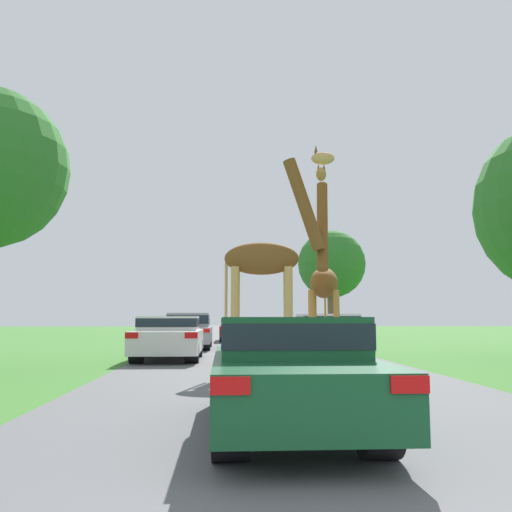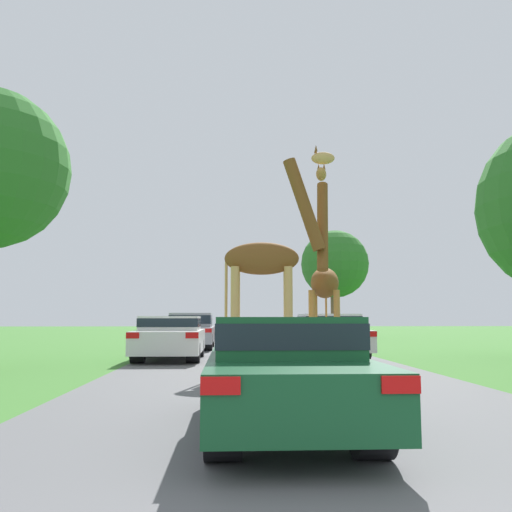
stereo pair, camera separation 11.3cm
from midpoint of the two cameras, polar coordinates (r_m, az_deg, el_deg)
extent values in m
cube|color=#5B5B5E|center=(31.24, -0.89, -8.89)|extent=(7.73, 120.00, 0.00)
cylinder|color=tan|center=(12.90, 3.61, -6.80)|extent=(0.19, 0.19, 2.48)
cylinder|color=#2D2319|center=(12.96, 3.65, -12.04)|extent=(0.25, 0.25, 0.11)
cylinder|color=tan|center=(12.40, 3.72, -6.82)|extent=(0.19, 0.19, 2.48)
cylinder|color=#2D2319|center=(12.47, 3.76, -12.26)|extent=(0.25, 0.25, 0.11)
cylinder|color=tan|center=(12.90, -1.88, -6.81)|extent=(0.19, 0.19, 2.48)
cylinder|color=#2D2319|center=(12.96, -1.90, -12.05)|extent=(0.25, 0.25, 0.11)
cylinder|color=tan|center=(12.40, -1.99, -6.83)|extent=(0.19, 0.19, 2.48)
cylinder|color=#2D2319|center=(12.47, -2.01, -12.27)|extent=(0.25, 0.25, 0.11)
ellipsoid|color=brown|center=(12.71, 0.86, -0.27)|extent=(1.79, 0.70, 0.77)
cylinder|color=brown|center=(12.95, 5.33, 5.43)|extent=(1.01, 0.37, 2.26)
ellipsoid|color=tan|center=(13.27, 7.31, 10.18)|extent=(0.57, 0.28, 0.30)
cylinder|color=tan|center=(12.68, -2.91, -3.34)|extent=(0.07, 0.07, 1.36)
cone|color=brown|center=(13.39, 6.53, 11.05)|extent=(0.07, 0.07, 0.16)
cone|color=brown|center=(13.26, 6.59, 11.22)|extent=(0.07, 0.07, 0.16)
cylinder|color=#B77F3D|center=(13.55, 8.78, -7.76)|extent=(0.16, 0.16, 1.99)
cylinder|color=#2D2319|center=(13.61, 8.85, -11.76)|extent=(0.20, 0.20, 0.09)
cylinder|color=#B77F3D|center=(13.57, 6.15, -7.79)|extent=(0.16, 0.16, 1.99)
cylinder|color=#2D2319|center=(13.62, 6.20, -11.79)|extent=(0.20, 0.20, 0.09)
cylinder|color=#B77F3D|center=(15.06, 8.80, -7.62)|extent=(0.16, 0.16, 1.99)
cylinder|color=#2D2319|center=(15.11, 8.86, -11.22)|extent=(0.20, 0.20, 0.09)
cylinder|color=#B77F3D|center=(15.08, 6.43, -7.65)|extent=(0.16, 0.16, 1.99)
cylinder|color=#2D2319|center=(15.13, 6.48, -11.25)|extent=(0.20, 0.20, 0.09)
ellipsoid|color=brown|center=(14.34, 7.47, -2.85)|extent=(1.15, 2.26, 0.79)
cylinder|color=brown|center=(13.32, 7.26, 3.19)|extent=(0.46, 1.01, 2.31)
ellipsoid|color=#B77F3D|center=(13.11, 7.13, 8.55)|extent=(0.35, 0.60, 0.30)
cylinder|color=#B77F3D|center=(15.34, 7.60, -5.13)|extent=(0.05, 0.05, 1.10)
cone|color=brown|center=(13.33, 7.42, 9.32)|extent=(0.07, 0.07, 0.16)
cone|color=brown|center=(13.33, 6.85, 9.31)|extent=(0.07, 0.07, 0.16)
cube|color=#144C28|center=(6.56, 3.41, -12.88)|extent=(1.73, 4.37, 0.58)
cube|color=#144C28|center=(6.52, 3.38, -8.40)|extent=(1.56, 1.97, 0.45)
cube|color=#19232D|center=(6.52, 3.38, -8.20)|extent=(1.58, 1.99, 0.27)
cube|color=red|center=(4.32, -2.99, -13.48)|extent=(0.31, 0.03, 0.14)
cube|color=red|center=(4.54, 15.72, -12.90)|extent=(0.31, 0.03, 0.14)
cylinder|color=black|center=(7.85, -2.84, -13.57)|extent=(0.35, 0.69, 0.69)
cylinder|color=black|center=(7.97, 7.46, -13.41)|extent=(0.35, 0.69, 0.69)
cylinder|color=black|center=(5.26, -2.81, -17.10)|extent=(0.35, 0.69, 0.69)
cylinder|color=black|center=(5.44, 12.61, -16.59)|extent=(0.35, 0.69, 0.69)
cube|color=#561914|center=(30.23, -1.68, -7.90)|extent=(1.84, 4.37, 0.57)
cube|color=#561914|center=(30.23, -1.68, -6.95)|extent=(1.66, 1.97, 0.43)
cube|color=#19232D|center=(30.23, -1.68, -6.91)|extent=(1.67, 1.99, 0.26)
cube|color=red|center=(28.03, -3.14, -7.59)|extent=(0.33, 0.03, 0.14)
cube|color=red|center=(28.06, -0.03, -7.60)|extent=(0.33, 0.03, 0.14)
cylinder|color=black|center=(31.54, -3.08, -8.26)|extent=(0.37, 0.66, 0.66)
cylinder|color=black|center=(31.57, -0.38, -8.27)|extent=(0.37, 0.66, 0.66)
cylinder|color=black|center=(28.92, -3.10, -8.42)|extent=(0.37, 0.66, 0.66)
cylinder|color=black|center=(28.96, -0.15, -8.43)|extent=(0.37, 0.66, 0.66)
cube|color=gray|center=(23.31, -6.70, -8.21)|extent=(1.88, 4.71, 0.62)
cube|color=gray|center=(23.30, -6.68, -6.71)|extent=(1.69, 2.12, 0.59)
cube|color=#19232D|center=(23.30, -6.68, -6.64)|extent=(1.71, 2.14, 0.35)
cube|color=red|center=(21.01, -9.23, -7.75)|extent=(0.34, 0.03, 0.15)
cube|color=red|center=(20.90, -5.00, -7.82)|extent=(0.34, 0.03, 0.15)
cylinder|color=black|center=(24.78, -8.24, -8.68)|extent=(0.38, 0.67, 0.67)
cylinder|color=black|center=(24.69, -4.73, -8.74)|extent=(0.38, 0.67, 0.67)
cylinder|color=black|center=(21.97, -8.93, -8.96)|extent=(0.38, 0.67, 0.67)
cylinder|color=black|center=(21.87, -4.97, -9.03)|extent=(0.38, 0.67, 0.67)
cube|color=silver|center=(18.30, 7.82, -8.64)|extent=(1.98, 4.64, 0.64)
cube|color=silver|center=(18.28, 7.79, -6.85)|extent=(1.78, 2.09, 0.50)
cube|color=#19232D|center=(18.28, 7.79, -6.77)|extent=(1.80, 2.11, 0.30)
cube|color=red|center=(15.86, 6.47, -8.17)|extent=(0.36, 0.03, 0.15)
cube|color=red|center=(16.20, 12.20, -8.03)|extent=(0.36, 0.03, 0.15)
cylinder|color=black|center=(19.56, 4.76, -9.33)|extent=(0.40, 0.67, 0.67)
cylinder|color=black|center=(19.83, 9.36, -9.23)|extent=(0.40, 0.67, 0.67)
cylinder|color=black|center=(16.81, 6.03, -9.79)|extent=(0.40, 0.67, 0.67)
cylinder|color=black|center=(17.12, 11.35, -9.64)|extent=(0.40, 0.67, 0.67)
cube|color=silver|center=(17.31, -8.83, -8.83)|extent=(1.98, 4.13, 0.67)
cube|color=silver|center=(17.29, -8.79, -7.00)|extent=(1.78, 1.86, 0.43)
cube|color=#19232D|center=(17.29, -8.79, -6.93)|extent=(1.80, 1.88, 0.26)
cube|color=red|center=(15.35, -12.66, -8.16)|extent=(0.36, 0.03, 0.16)
cube|color=red|center=(15.16, -6.54, -8.30)|extent=(0.36, 0.03, 0.16)
cylinder|color=black|center=(18.65, -10.90, -9.51)|extent=(0.40, 0.59, 0.59)
cylinder|color=black|center=(18.50, -5.96, -9.61)|extent=(0.40, 0.59, 0.59)
cylinder|color=black|center=(16.20, -12.14, -9.96)|extent=(0.40, 0.59, 0.59)
cylinder|color=black|center=(16.03, -6.44, -10.10)|extent=(0.40, 0.59, 0.59)
cylinder|color=brown|center=(34.83, 8.44, -5.22)|extent=(0.59, 0.59, 4.07)
sphere|color=#2D7028|center=(34.99, 8.37, -0.83)|extent=(4.31, 4.31, 4.31)
camera|label=1|loc=(0.06, -89.74, -0.03)|focal=38.00mm
camera|label=2|loc=(0.06, 90.26, 0.03)|focal=38.00mm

